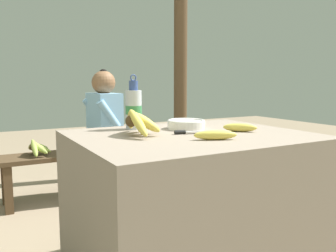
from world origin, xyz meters
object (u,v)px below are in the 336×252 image
Objects in this scene: knife at (190,132)px; wooden_bench at (80,159)px; banana_bunch_ripe at (138,121)px; banana_bunch_green at (37,147)px; loose_banana_front at (215,135)px; loose_banana_side at (240,127)px; water_bottle at (134,108)px; support_post_far at (181,58)px; serving_bowl at (186,124)px; seated_vendor at (100,124)px.

knife is 1.51m from wooden_bench.
banana_bunch_ripe is 1.42m from banana_bunch_green.
loose_banana_side is (0.26, 0.15, 0.00)m from loose_banana_front.
knife is (0.18, -0.29, -0.10)m from water_bottle.
support_post_far is (1.26, 1.71, 0.42)m from banana_bunch_ripe.
support_post_far is (1.02, 1.79, 0.48)m from knife.
support_post_far is at bearing 73.16° from knife.
loose_banana_side is (0.18, -0.23, -0.01)m from serving_bowl.
support_post_far is (0.75, 1.86, 0.47)m from loose_banana_side.
loose_banana_side is at bearing 96.75° from seated_vendor.
wooden_bench is (0.00, 1.15, -0.51)m from water_bottle.
loose_banana_front is 0.18× the size of seated_vendor.
seated_vendor is (-0.27, 1.47, -0.13)m from loose_banana_side.
banana_bunch_ripe is 1.44m from wooden_bench.
support_post_far reaches higher than water_bottle.
loose_banana_front is at bearing -101.98° from serving_bowl.
serving_bowl reaches higher than knife.
serving_bowl is 0.30m from water_bottle.
water_bottle is at bearing 71.95° from banana_bunch_ripe.
serving_bowl is 0.15× the size of wooden_bench.
loose_banana_front is 1.62m from seated_vendor.
knife is at bearing -119.52° from support_post_far.
banana_bunch_ripe is at bearing -165.15° from serving_bowl.
support_post_far reaches higher than wooden_bench.
banana_bunch_ripe is 1.46× the size of knife.
water_bottle is at bearing 77.65° from seated_vendor.
water_bottle is 0.54m from loose_banana_front.
wooden_bench is at bearing 87.05° from banana_bunch_ripe.
banana_bunch_green is at bearing -6.85° from seated_vendor.
banana_bunch_green is (-0.52, 1.64, -0.28)m from loose_banana_front.
seated_vendor is 3.54× the size of banana_bunch_green.
support_post_far is (1.02, 0.39, 0.60)m from seated_vendor.
serving_bowl is at bearing 78.02° from loose_banana_front.
seated_vendor reaches higher than banana_bunch_ripe.
knife is 0.75× the size of banana_bunch_green.
support_post_far is at bearing 16.54° from wooden_bench.
banana_bunch_green reaches higher than wooden_bench.
banana_bunch_green is at bearing -166.74° from support_post_far.
banana_bunch_ripe is 1.71× the size of loose_banana_front.
banana_bunch_green is (-0.51, 0.03, -0.15)m from seated_vendor.
water_bottle is at bearing -73.40° from banana_bunch_green.
seated_vendor is (-0.01, 1.40, -0.11)m from knife.
wooden_bench is (0.07, 1.36, -0.46)m from banana_bunch_ripe.
loose_banana_side is 1.62m from wooden_bench.
water_bottle is at bearing 133.68° from knife.
support_post_far reaches higher than banana_bunch_ripe.
loose_banana_front is 2.29m from support_post_far.
banana_bunch_ripe is 2.17m from support_post_far.
banana_bunch_ripe is 0.53m from loose_banana_side.
water_bottle is (0.07, 0.21, 0.04)m from banana_bunch_ripe.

